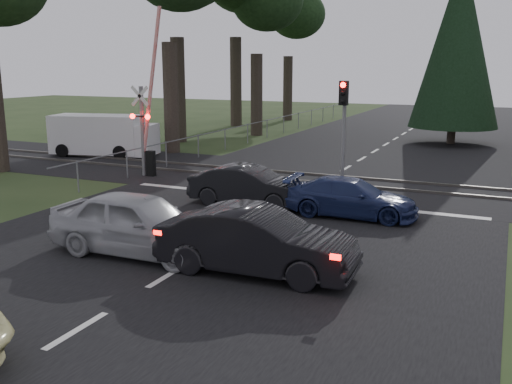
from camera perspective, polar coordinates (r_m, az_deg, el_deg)
The scene contains 16 objects.
ground at distance 13.20m, azimuth -8.80°, elevation -8.28°, with size 120.00×120.00×0.00m, color #28391A.
road at distance 21.91m, azimuth 5.50°, elevation 0.24°, with size 14.00×100.00×0.01m, color black.
rail_corridor at distance 23.78m, azimuth 7.05°, elevation 1.18°, with size 120.00×8.00×0.01m, color black.
stop_line at distance 20.26m, azimuth 3.85°, elevation -0.73°, with size 13.00×0.35×0.00m, color silver.
rail_near at distance 23.02m, azimuth 6.46°, elevation 0.93°, with size 120.00×0.12×0.10m, color #59544C.
rail_far at distance 24.52m, azimuth 7.61°, elevation 1.62°, with size 120.00×0.12×0.10m, color #59544C.
crossing_signal at distance 24.67m, azimuth -10.87°, elevation 6.29°, with size 1.62×0.38×6.96m.
traffic_signal_center at distance 21.85m, azimuth 8.74°, elevation 7.55°, with size 0.32×0.48×4.10m.
euc_tree_e at distance 49.84m, azimuth 3.29°, elevation 18.14°, with size 6.00×6.00×13.20m.
conifer_tree at distance 36.47m, azimuth 19.56°, elevation 13.97°, with size 5.20×5.20×11.00m.
fence_left at distance 36.21m, azimuth 0.17°, elevation 5.18°, with size 0.10×36.00×1.20m, color slate, non-canonical shape.
dark_hatchback at distance 12.98m, azimuth 0.08°, elevation -4.97°, with size 1.59×4.57×1.50m, color black.
silver_car at distance 14.57m, azimuth -11.64°, elevation -3.12°, with size 1.86×4.63×1.58m, color #999BA0.
blue_sedan at distance 18.12m, azimuth 9.53°, elevation -0.57°, with size 1.68×4.13×1.20m, color navy.
dark_car_far at distance 19.29m, azimuth -0.70°, elevation 0.62°, with size 1.42×4.07×1.34m, color black.
white_van at distance 30.96m, azimuth -14.78°, elevation 5.50°, with size 5.72×3.12×2.12m.
Camera 1 is at (6.82, -10.30, 4.67)m, focal length 40.00 mm.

